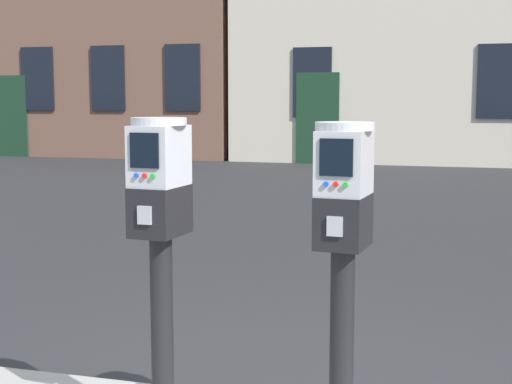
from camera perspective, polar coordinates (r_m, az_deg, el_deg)
parking_meter_near_kerb at (r=2.97m, az=-7.26°, el=-2.15°), size 0.23×0.26×1.29m
parking_meter_twin_adjacent at (r=2.77m, az=6.63°, el=-2.97°), size 0.23×0.26×1.28m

